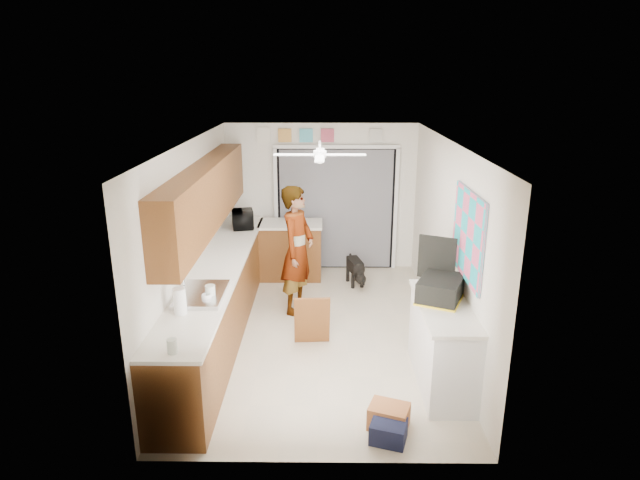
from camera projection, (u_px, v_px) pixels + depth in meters
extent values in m
plane|color=#C0B39B|center=(320.00, 331.00, 7.11)|extent=(5.00, 5.00, 0.00)
plane|color=white|center=(320.00, 142.00, 6.36)|extent=(5.00, 5.00, 0.00)
plane|color=white|center=(321.00, 197.00, 9.12)|extent=(3.20, 0.00, 3.20)
plane|color=white|center=(316.00, 335.00, 4.35)|extent=(3.20, 0.00, 3.20)
plane|color=white|center=(193.00, 242.00, 6.75)|extent=(0.00, 5.00, 5.00)
plane|color=white|center=(447.00, 242.00, 6.72)|extent=(0.00, 5.00, 5.00)
cube|color=brown|center=(220.00, 300.00, 6.99)|extent=(0.60, 4.80, 0.90)
cube|color=white|center=(219.00, 266.00, 6.84)|extent=(0.62, 4.80, 0.04)
cube|color=brown|center=(206.00, 196.00, 6.77)|extent=(0.32, 4.00, 0.80)
cube|color=silver|center=(202.00, 295.00, 5.88)|extent=(0.50, 0.76, 0.06)
cylinder|color=silver|center=(184.00, 287.00, 5.85)|extent=(0.03, 0.03, 0.22)
cube|color=brown|center=(291.00, 251.00, 8.89)|extent=(1.00, 0.60, 0.90)
cube|color=white|center=(291.00, 224.00, 8.74)|extent=(1.04, 0.64, 0.04)
cube|color=black|center=(336.00, 209.00, 9.15)|extent=(2.00, 0.06, 2.10)
cube|color=gray|center=(336.00, 210.00, 9.11)|extent=(1.90, 0.03, 2.05)
cube|color=white|center=(276.00, 210.00, 9.13)|extent=(0.06, 0.04, 2.10)
cube|color=white|center=(396.00, 210.00, 9.11)|extent=(0.06, 0.04, 2.10)
cube|color=white|center=(336.00, 147.00, 8.80)|extent=(2.10, 0.04, 0.06)
cube|color=gold|center=(285.00, 135.00, 8.78)|extent=(0.22, 0.02, 0.22)
cube|color=#4BB2C9|center=(306.00, 135.00, 8.77)|extent=(0.22, 0.02, 0.22)
cube|color=#B8455D|center=(327.00, 135.00, 8.77)|extent=(0.22, 0.02, 0.22)
cube|color=beige|center=(376.00, 136.00, 8.76)|extent=(0.22, 0.02, 0.22)
cube|color=silver|center=(264.00, 135.00, 8.78)|extent=(0.22, 0.02, 0.26)
cube|color=white|center=(442.00, 346.00, 5.82)|extent=(0.50, 1.40, 0.90)
cube|color=white|center=(444.00, 306.00, 5.67)|extent=(0.54, 1.44, 0.04)
cube|color=#E4547D|center=(468.00, 235.00, 5.64)|extent=(0.03, 1.15, 0.95)
cube|color=white|center=(320.00, 155.00, 6.60)|extent=(1.14, 1.14, 0.24)
imported|color=black|center=(243.00, 219.00, 8.45)|extent=(0.42, 0.54, 0.27)
imported|color=white|center=(207.00, 298.00, 5.73)|extent=(0.13, 0.13, 0.08)
cylinder|color=silver|center=(210.00, 292.00, 5.80)|extent=(0.14, 0.14, 0.15)
cylinder|color=silver|center=(172.00, 346.00, 4.67)|extent=(0.10, 0.10, 0.13)
cylinder|color=white|center=(180.00, 301.00, 5.41)|extent=(0.15, 0.15, 0.28)
cube|color=black|center=(441.00, 289.00, 5.77)|extent=(0.62, 0.69, 0.24)
cube|color=yellow|center=(440.00, 298.00, 5.80)|extent=(0.64, 0.71, 0.02)
cube|color=black|center=(437.00, 258.00, 5.97)|extent=(0.40, 0.20, 0.50)
cube|color=#9E5231|center=(389.00, 416.00, 5.16)|extent=(0.44, 0.39, 0.23)
cube|color=black|center=(389.00, 432.00, 4.97)|extent=(0.39, 0.35, 0.20)
cube|color=brown|center=(312.00, 320.00, 6.67)|extent=(0.46, 0.20, 0.66)
imported|color=white|center=(297.00, 250.00, 7.48)|extent=(0.64, 0.78, 1.83)
cube|color=black|center=(355.00, 270.00, 8.62)|extent=(0.39, 0.65, 0.48)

